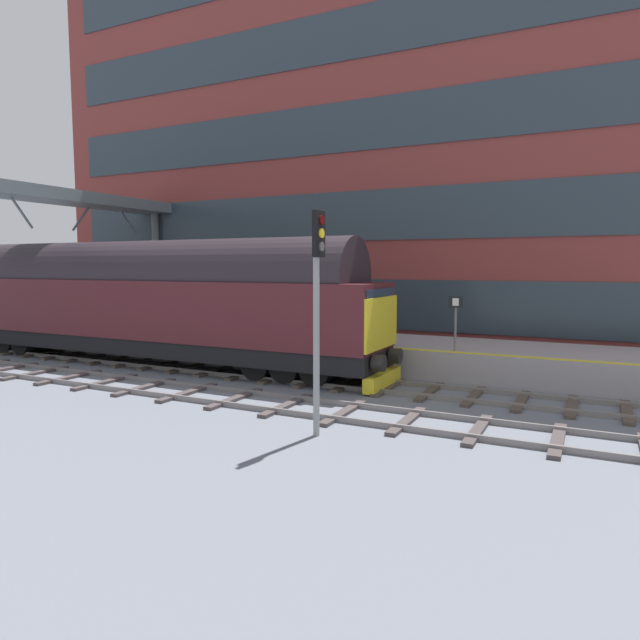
# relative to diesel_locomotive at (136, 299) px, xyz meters

# --- Properties ---
(ground_plane) EXTENTS (140.00, 140.00, 0.00)m
(ground_plane) POSITION_rel_diesel_locomotive_xyz_m (-0.00, -7.63, -2.49)
(ground_plane) COLOR slate
(ground_plane) RESTS_ON ground
(track_main) EXTENTS (2.50, 60.00, 0.15)m
(track_main) POSITION_rel_diesel_locomotive_xyz_m (-0.00, -7.63, -2.44)
(track_main) COLOR slate
(track_main) RESTS_ON ground
(track_adjacent_west) EXTENTS (2.50, 60.00, 0.15)m
(track_adjacent_west) POSITION_rel_diesel_locomotive_xyz_m (-3.25, -7.63, -2.43)
(track_adjacent_west) COLOR slate
(track_adjacent_west) RESTS_ON ground
(station_platform) EXTENTS (4.00, 44.00, 1.01)m
(station_platform) POSITION_rel_diesel_locomotive_xyz_m (3.60, -7.63, -1.99)
(station_platform) COLOR #9F999C
(station_platform) RESTS_ON ground
(station_building) EXTENTS (5.33, 31.36, 19.03)m
(station_building) POSITION_rel_diesel_locomotive_xyz_m (9.33, -4.67, 7.03)
(station_building) COLOR brown
(station_building) RESTS_ON ground
(diesel_locomotive) EXTENTS (2.74, 20.28, 4.68)m
(diesel_locomotive) POSITION_rel_diesel_locomotive_xyz_m (0.00, 0.00, 0.00)
(diesel_locomotive) COLOR black
(diesel_locomotive) RESTS_ON ground
(signal_post_near) EXTENTS (0.44, 0.22, 4.92)m
(signal_post_near) POSITION_rel_diesel_locomotive_xyz_m (-5.13, -10.33, 0.65)
(signal_post_near) COLOR gray
(signal_post_near) RESTS_ON ground
(platform_number_sign) EXTENTS (0.10, 0.44, 1.77)m
(platform_number_sign) POSITION_rel_diesel_locomotive_xyz_m (1.89, -11.75, -0.30)
(platform_number_sign) COLOR slate
(platform_number_sign) RESTS_ON station_platform
(waiting_passenger) EXTENTS (0.40, 0.50, 1.64)m
(waiting_passenger) POSITION_rel_diesel_locomotive_xyz_m (3.98, -4.57, -0.50)
(waiting_passenger) COLOR #2A2D2E
(waiting_passenger) RESTS_ON station_platform
(overhead_footbridge) EXTENTS (12.55, 2.00, 6.93)m
(overhead_footbridge) POSITION_rel_diesel_locomotive_xyz_m (0.43, 4.96, 3.79)
(overhead_footbridge) COLOR slate
(overhead_footbridge) RESTS_ON ground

